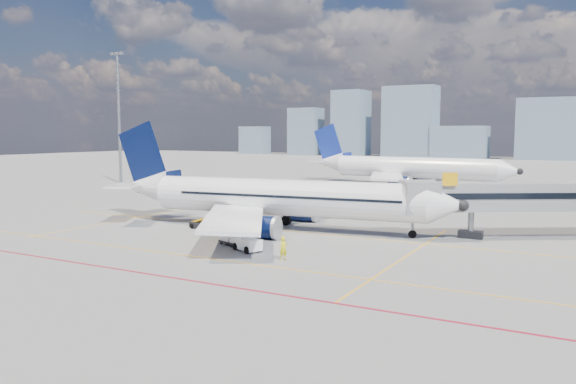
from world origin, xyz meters
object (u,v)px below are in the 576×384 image
Objects in this scene: main_aircraft at (271,198)px; second_aircraft at (406,168)px; baggage_tug at (247,241)px; cargo_dolly at (235,235)px; belt_loader at (207,224)px; ramp_worker at (284,248)px.

second_aircraft is at bearing 86.08° from main_aircraft.
main_aircraft is at bearing 134.94° from baggage_tug.
second_aircraft is 12.38× the size of cargo_dolly.
second_aircraft is 14.52× the size of baggage_tug.
main_aircraft is 9.66m from cargo_dolly.
belt_loader is 16.09m from ramp_worker.
main_aircraft is 7.13m from belt_loader.
ramp_worker is at bearing -3.72° from cargo_dolly.
cargo_dolly is at bearing -86.07° from main_aircraft.
baggage_tug is 0.53× the size of belt_loader.
ramp_worker is at bearing -20.14° from belt_loader.
cargo_dolly is at bearing -80.83° from second_aircraft.
belt_loader is (-9.33, 6.89, -0.28)m from baggage_tug.
second_aircraft is 66.82m from baggage_tug.
second_aircraft is at bearing 98.64° from belt_loader.
belt_loader reaches higher than ramp_worker.
second_aircraft reaches higher than belt_loader.
main_aircraft is 7.12× the size of belt_loader.
baggage_tug reaches higher than cargo_dolly.
belt_loader is (-7.11, 5.44, -0.37)m from cargo_dolly.
belt_loader is at bearing 163.23° from cargo_dolly.
baggage_tug is 1.56× the size of ramp_worker.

